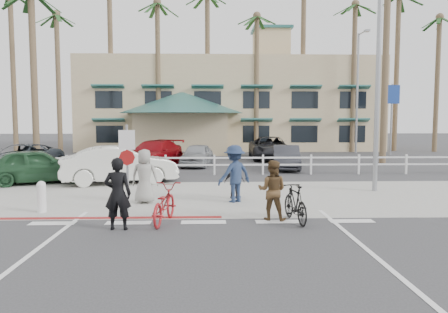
{
  "coord_description": "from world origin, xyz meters",
  "views": [
    {
      "loc": [
        0.17,
        -10.89,
        2.79
      ],
      "look_at": [
        0.65,
        3.81,
        1.5
      ],
      "focal_mm": 35.0,
      "sensor_mm": 36.0,
      "label": 1
    }
  ],
  "objects_px": {
    "car_red_compact": "(37,166)",
    "bike_red": "(164,204)",
    "bike_black": "(295,203)",
    "sign_post": "(127,163)",
    "car_white_sedan": "(119,165)"
  },
  "relations": [
    {
      "from": "sign_post",
      "to": "bike_red",
      "type": "xyz_separation_m",
      "value": [
        1.24,
        -1.57,
        -0.94
      ]
    },
    {
      "from": "sign_post",
      "to": "car_red_compact",
      "type": "bearing_deg",
      "value": 130.69
    },
    {
      "from": "bike_red",
      "to": "car_red_compact",
      "type": "xyz_separation_m",
      "value": [
        -6.2,
        7.34,
        0.24
      ]
    },
    {
      "from": "bike_black",
      "to": "car_red_compact",
      "type": "bearing_deg",
      "value": -45.78
    },
    {
      "from": "sign_post",
      "to": "bike_black",
      "type": "xyz_separation_m",
      "value": [
        4.76,
        -1.62,
        -0.93
      ]
    },
    {
      "from": "car_red_compact",
      "to": "bike_red",
      "type": "bearing_deg",
      "value": -163.16
    },
    {
      "from": "sign_post",
      "to": "car_white_sedan",
      "type": "bearing_deg",
      "value": 104.03
    },
    {
      "from": "sign_post",
      "to": "bike_red",
      "type": "bearing_deg",
      "value": -51.69
    },
    {
      "from": "car_white_sedan",
      "to": "car_red_compact",
      "type": "height_order",
      "value": "car_white_sedan"
    },
    {
      "from": "bike_red",
      "to": "car_red_compact",
      "type": "relative_size",
      "value": 0.44
    },
    {
      "from": "bike_red",
      "to": "car_white_sedan",
      "type": "distance_m",
      "value": 7.67
    },
    {
      "from": "bike_black",
      "to": "car_red_compact",
      "type": "distance_m",
      "value": 12.21
    },
    {
      "from": "car_red_compact",
      "to": "sign_post",
      "type": "bearing_deg",
      "value": -162.66
    },
    {
      "from": "bike_black",
      "to": "car_red_compact",
      "type": "height_order",
      "value": "car_red_compact"
    },
    {
      "from": "sign_post",
      "to": "car_red_compact",
      "type": "relative_size",
      "value": 0.66
    }
  ]
}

